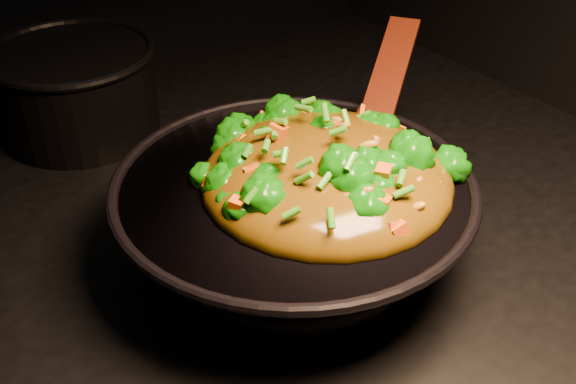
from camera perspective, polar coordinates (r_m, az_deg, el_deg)
wok at (r=0.79m, az=0.43°, el=-2.59°), size 0.45×0.45×0.11m
stir_fry at (r=0.74m, az=3.16°, el=3.65°), size 0.28×0.28×0.09m
spatula at (r=0.85m, az=7.51°, el=7.70°), size 0.21×0.17×0.10m
back_pot at (r=1.08m, az=-16.39°, el=7.72°), size 0.23×0.23×0.13m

